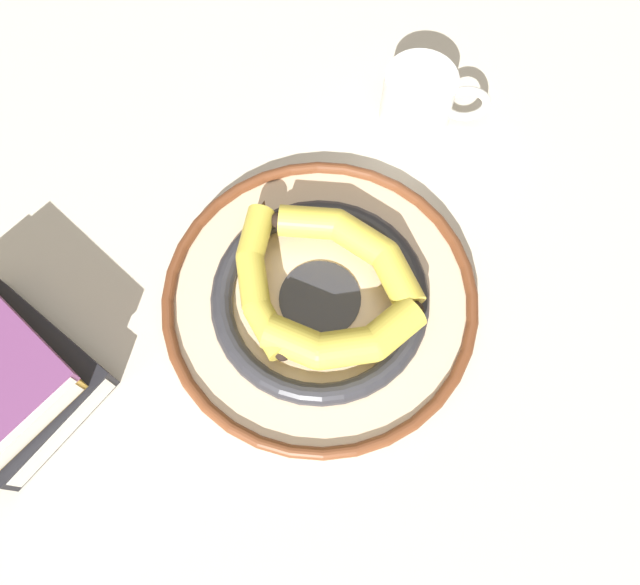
# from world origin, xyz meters

# --- Properties ---
(ground_plane) EXTENTS (2.80, 2.80, 0.00)m
(ground_plane) POSITION_xyz_m (0.00, 0.00, 0.00)
(ground_plane) COLOR beige
(decorative_bowl) EXTENTS (0.36, 0.36, 0.03)m
(decorative_bowl) POSITION_xyz_m (0.02, 0.01, 0.02)
(decorative_bowl) COLOR beige
(decorative_bowl) RESTS_ON ground_plane
(banana_a) EXTENTS (0.14, 0.17, 0.04)m
(banana_a) POSITION_xyz_m (0.07, -0.03, 0.05)
(banana_a) COLOR yellow
(banana_a) RESTS_ON decorative_bowl
(banana_b) EXTENTS (0.20, 0.07, 0.03)m
(banana_b) POSITION_xyz_m (0.03, 0.08, 0.05)
(banana_b) COLOR gold
(banana_b) RESTS_ON decorative_bowl
(banana_c) EXTENTS (0.08, 0.19, 0.04)m
(banana_c) POSITION_xyz_m (-0.04, -0.01, 0.05)
(banana_c) COLOR gold
(banana_c) RESTS_ON decorative_bowl
(coffee_mug) EXTENTS (0.09, 0.14, 0.08)m
(coffee_mug) POSITION_xyz_m (0.27, -0.12, 0.04)
(coffee_mug) COLOR white
(coffee_mug) RESTS_ON ground_plane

